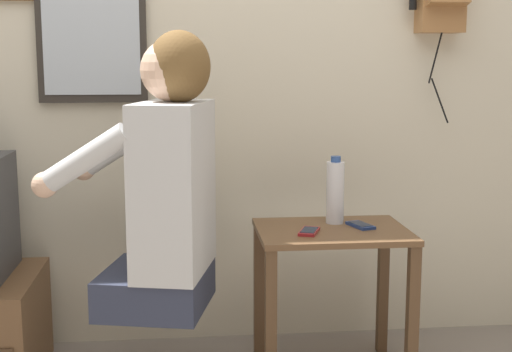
# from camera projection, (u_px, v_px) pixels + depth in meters

# --- Properties ---
(wall_back) EXTENTS (6.80, 0.05, 2.55)m
(wall_back) POSITION_uv_depth(u_px,v_px,m) (222.00, 41.00, 2.95)
(wall_back) COLOR beige
(wall_back) RESTS_ON ground_plane
(side_table) EXTENTS (0.56, 0.43, 0.57)m
(side_table) POSITION_uv_depth(u_px,v_px,m) (332.00, 261.00, 2.69)
(side_table) COLOR brown
(side_table) RESTS_ON ground_plane
(person) EXTENTS (0.62, 0.54, 0.98)m
(person) POSITION_uv_depth(u_px,v_px,m) (166.00, 182.00, 2.49)
(person) COLOR #2D3347
(person) RESTS_ON ground_plane
(wall_mirror) EXTENTS (0.43, 0.03, 0.65)m
(wall_mirror) POSITION_uv_depth(u_px,v_px,m) (91.00, 21.00, 2.84)
(wall_mirror) COLOR #2D2823
(cell_phone_held) EXTENTS (0.10, 0.14, 0.01)m
(cell_phone_held) POSITION_uv_depth(u_px,v_px,m) (309.00, 231.00, 2.60)
(cell_phone_held) COLOR maroon
(cell_phone_held) RESTS_ON side_table
(cell_phone_spare) EXTENTS (0.10, 0.14, 0.01)m
(cell_phone_spare) POSITION_uv_depth(u_px,v_px,m) (360.00, 225.00, 2.70)
(cell_phone_spare) COLOR navy
(cell_phone_spare) RESTS_ON side_table
(water_bottle) EXTENTS (0.07, 0.07, 0.26)m
(water_bottle) POSITION_uv_depth(u_px,v_px,m) (335.00, 192.00, 2.74)
(water_bottle) COLOR silver
(water_bottle) RESTS_ON side_table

